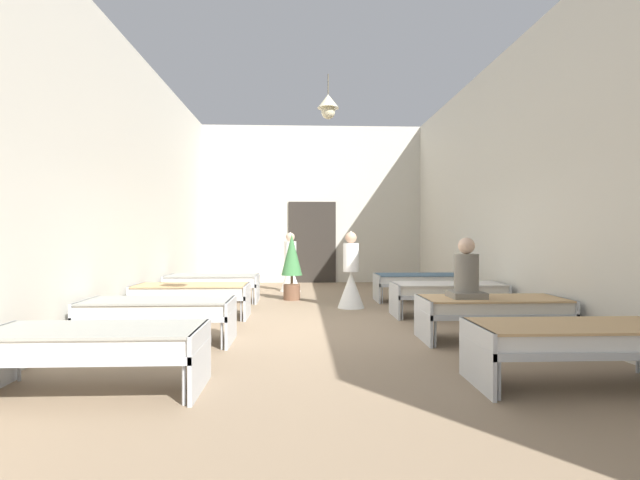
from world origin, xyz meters
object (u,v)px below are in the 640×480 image
at_px(bed_right_row_0, 575,339).
at_px(bed_right_row_3, 420,280).
at_px(bed_left_row_0, 95,343).
at_px(potted_plant, 292,262).
at_px(bed_left_row_2, 192,292).
at_px(bed_right_row_1, 492,308).
at_px(bed_left_row_3, 213,281).
at_px(bed_right_row_2, 448,291).
at_px(nurse_mid_aisle, 290,270).
at_px(patient_seated_primary, 466,275).
at_px(nurse_near_aisle, 351,280).
at_px(bed_left_row_1, 159,310).

relative_size(bed_right_row_0, bed_right_row_3, 1.00).
distance_m(bed_left_row_0, potted_plant, 6.23).
bearing_deg(bed_right_row_0, bed_left_row_2, 139.11).
bearing_deg(bed_left_row_2, bed_right_row_1, -23.41).
distance_m(bed_left_row_3, bed_right_row_3, 4.39).
bearing_deg(bed_left_row_0, bed_left_row_3, 90.00).
relative_size(bed_left_row_2, bed_right_row_3, 1.00).
bearing_deg(bed_right_row_3, bed_right_row_2, -90.00).
bearing_deg(nurse_mid_aisle, bed_left_row_3, 4.74).
bearing_deg(bed_right_row_0, bed_left_row_0, 180.00).
bearing_deg(patient_seated_primary, bed_left_row_2, 154.77).
bearing_deg(bed_left_row_2, bed_left_row_0, -90.00).
distance_m(nurse_near_aisle, potted_plant, 1.69).
height_order(bed_left_row_0, nurse_mid_aisle, nurse_mid_aisle).
bearing_deg(bed_right_row_1, patient_seated_primary, -179.57).
bearing_deg(bed_left_row_3, bed_right_row_3, 0.00).
bearing_deg(bed_left_row_3, nurse_near_aisle, -17.60).
distance_m(bed_right_row_2, bed_right_row_3, 1.90).
relative_size(bed_left_row_1, patient_seated_primary, 2.38).
bearing_deg(bed_left_row_1, bed_right_row_3, 40.89).
bearing_deg(bed_left_row_2, nurse_mid_aisle, 66.97).
bearing_deg(bed_right_row_1, bed_left_row_3, 139.11).
bearing_deg(potted_plant, bed_right_row_2, -38.76).
xyz_separation_m(bed_left_row_0, nurse_near_aisle, (2.81, 4.81, 0.09)).
distance_m(bed_left_row_1, bed_right_row_3, 5.81).
distance_m(bed_right_row_1, bed_right_row_3, 3.80).
height_order(bed_left_row_0, bed_right_row_3, same).
bearing_deg(nurse_near_aisle, potted_plant, -170.22).
bearing_deg(nurse_mid_aisle, bed_right_row_1, 72.02).
height_order(bed_right_row_2, bed_left_row_3, same).
relative_size(bed_right_row_0, bed_right_row_1, 1.00).
distance_m(bed_right_row_2, potted_plant, 3.53).
height_order(bed_left_row_2, bed_left_row_3, same).
height_order(bed_right_row_0, nurse_mid_aisle, nurse_mid_aisle).
distance_m(bed_left_row_2, bed_left_row_3, 1.90).
xyz_separation_m(bed_left_row_1, bed_right_row_2, (4.39, 1.90, 0.00)).
xyz_separation_m(bed_right_row_0, bed_right_row_1, (0.00, 1.90, 0.00)).
height_order(bed_right_row_1, potted_plant, potted_plant).
distance_m(bed_right_row_3, nurse_mid_aisle, 3.35).
bearing_deg(bed_right_row_2, bed_left_row_1, -156.59).
relative_size(bed_left_row_0, patient_seated_primary, 2.38).
bearing_deg(bed_right_row_0, bed_right_row_3, 90.00).
xyz_separation_m(bed_left_row_0, bed_left_row_3, (0.00, 5.70, 0.00)).
relative_size(nurse_mid_aisle, patient_seated_primary, 1.86).
xyz_separation_m(bed_right_row_1, patient_seated_primary, (-0.35, -0.00, 0.43)).
relative_size(bed_left_row_2, nurse_near_aisle, 1.28).
bearing_deg(bed_right_row_0, potted_plant, 114.54).
xyz_separation_m(bed_left_row_0, bed_left_row_2, (0.00, 3.80, 0.00)).
xyz_separation_m(bed_right_row_0, bed_right_row_3, (0.00, 5.70, 0.00)).
bearing_deg(bed_right_row_2, bed_left_row_2, 180.00).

